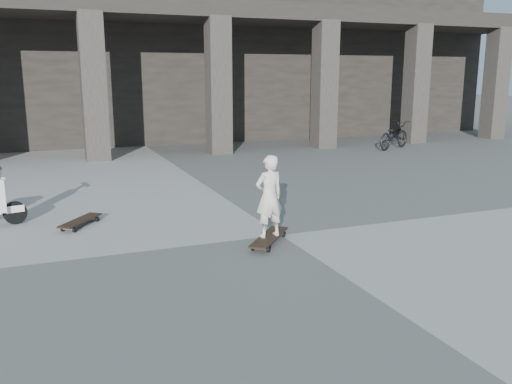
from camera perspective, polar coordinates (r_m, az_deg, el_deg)
name	(u,v)px	position (r m, az deg, el deg)	size (l,w,h in m)	color
ground	(281,235)	(8.15, 2.64, -4.54)	(90.00, 90.00, 0.00)	#525350
colonnade	(128,55)	(21.13, -13.32, 13.84)	(28.00, 8.82, 6.00)	black
longboard	(269,238)	(7.73, 1.38, -4.83)	(0.89, 0.98, 0.11)	black
skateboard_spare	(80,221)	(9.02, -18.01, -2.94)	(0.73, 0.87, 0.11)	black
child	(269,196)	(7.57, 1.40, -0.45)	(0.43, 0.28, 1.17)	beige
bicycle	(394,135)	(17.92, 14.32, 5.80)	(0.59, 1.68, 0.88)	black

